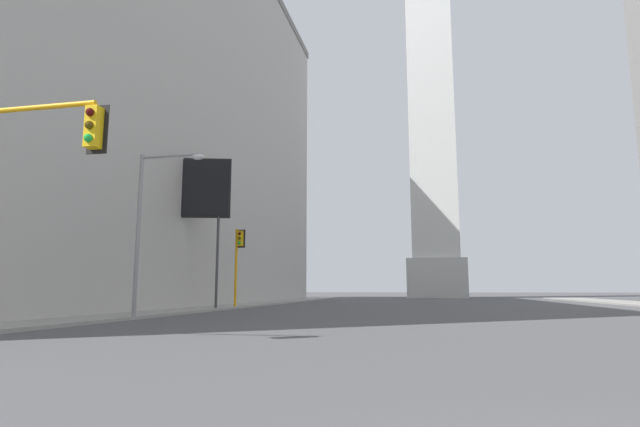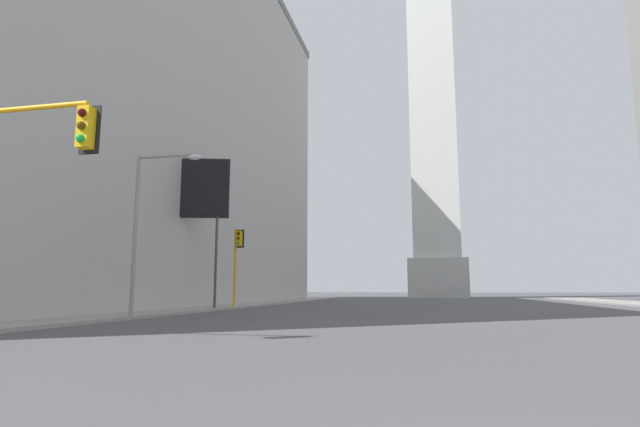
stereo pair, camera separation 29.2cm
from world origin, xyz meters
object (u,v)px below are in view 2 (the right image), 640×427
Objects in this scene: obelisk at (432,113)px; billboard_sign at (195,192)px; traffic_light_mid_left at (237,256)px; street_lamp at (147,215)px.

obelisk is 56.59m from billboard_sign.
street_lamp is at bearing -87.09° from traffic_light_mid_left.
traffic_light_mid_left is at bearing 61.08° from billboard_sign.
billboard_sign reaches higher than street_lamp.
billboard_sign is (-1.82, -3.29, 4.11)m from traffic_light_mid_left.
obelisk reaches higher than billboard_sign.
obelisk is 65.84m from street_lamp.
obelisk is 8.07× the size of street_lamp.
street_lamp is 0.76× the size of billboard_sign.
obelisk is 6.11× the size of billboard_sign.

